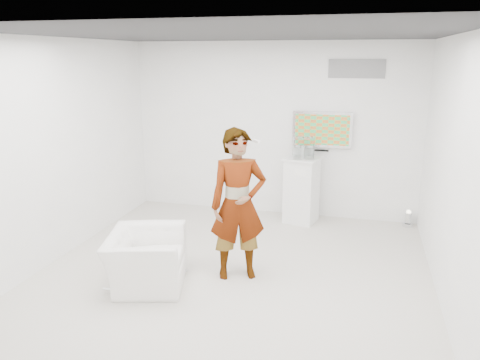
{
  "coord_description": "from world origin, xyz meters",
  "views": [
    {
      "loc": [
        1.52,
        -5.47,
        2.77
      ],
      "look_at": [
        -0.09,
        0.6,
        1.08
      ],
      "focal_mm": 35.0,
      "sensor_mm": 36.0,
      "label": 1
    }
  ],
  "objects": [
    {
      "name": "room",
      "position": [
        0.0,
        0.0,
        1.5
      ],
      "size": [
        5.01,
        5.01,
        3.0
      ],
      "color": "beige",
      "rests_on": "ground"
    },
    {
      "name": "floor_uplight",
      "position": [
        2.34,
        2.34,
        0.13
      ],
      "size": [
        0.22,
        0.22,
        0.27
      ],
      "primitive_type": "cylinder",
      "rotation": [
        0.0,
        0.0,
        -0.35
      ],
      "color": "silver",
      "rests_on": "room"
    },
    {
      "name": "console",
      "position": [
        0.58,
        2.13,
        1.22
      ],
      "size": [
        0.05,
        0.15,
        0.21
      ],
      "primitive_type": "cube",
      "rotation": [
        0.0,
        0.0,
        0.0
      ],
      "color": "white",
      "rests_on": "pedestal"
    },
    {
      "name": "pedestal",
      "position": [
        0.58,
        2.13,
        0.56
      ],
      "size": [
        0.65,
        0.65,
        1.12
      ],
      "primitive_type": "cube",
      "rotation": [
        0.0,
        0.0,
        -0.21
      ],
      "color": "white",
      "rests_on": "room"
    },
    {
      "name": "vitrine",
      "position": [
        0.58,
        2.13,
        1.29
      ],
      "size": [
        0.4,
        0.4,
        0.34
      ],
      "primitive_type": "cube",
      "rotation": [
        0.0,
        0.0,
        0.21
      ],
      "color": "white",
      "rests_on": "pedestal"
    },
    {
      "name": "armchair",
      "position": [
        -0.97,
        -0.63,
        0.33
      ],
      "size": [
        1.13,
        1.22,
        0.66
      ],
      "primitive_type": "imported",
      "rotation": [
        0.0,
        0.0,
        1.84
      ],
      "color": "white",
      "rests_on": "room"
    },
    {
      "name": "person",
      "position": [
        0.07,
        -0.12,
        0.96
      ],
      "size": [
        0.82,
        0.7,
        1.92
      ],
      "primitive_type": "imported",
      "rotation": [
        0.0,
        0.0,
        0.4
      ],
      "color": "white",
      "rests_on": "room"
    },
    {
      "name": "wii_remote",
      "position": [
        0.24,
        0.12,
        1.73
      ],
      "size": [
        0.12,
        0.11,
        0.03
      ],
      "primitive_type": "cube",
      "rotation": [
        0.0,
        0.0,
        0.8
      ],
      "color": "white",
      "rests_on": "person"
    },
    {
      "name": "tv",
      "position": [
        0.85,
        2.45,
        1.55
      ],
      "size": [
        1.0,
        0.08,
        0.6
      ],
      "primitive_type": "cube",
      "color": "silver",
      "rests_on": "room"
    },
    {
      "name": "logo_decal",
      "position": [
        1.35,
        2.49,
        2.55
      ],
      "size": [
        0.9,
        0.02,
        0.3
      ],
      "primitive_type": "cube",
      "color": "slate",
      "rests_on": "room"
    }
  ]
}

